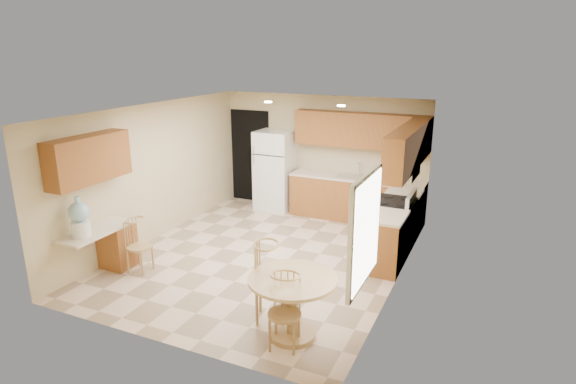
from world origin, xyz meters
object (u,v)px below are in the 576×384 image
at_px(stove, 393,225).
at_px(water_crock, 80,218).
at_px(chair_table_b, 281,308).
at_px(chair_desk, 135,242).
at_px(chair_table_a, 267,278).
at_px(dining_table, 293,298).
at_px(refrigerator, 275,171).

height_order(stove, water_crock, water_crock).
bearing_deg(chair_table_b, chair_desk, -28.46).
bearing_deg(chair_table_a, chair_desk, -119.77).
xyz_separation_m(chair_table_b, water_crock, (-3.40, 0.31, 0.49)).
distance_m(dining_table, chair_desk, 3.01).
xyz_separation_m(stove, chair_table_a, (-0.94, -3.00, 0.18)).
height_order(dining_table, water_crock, water_crock).
xyz_separation_m(chair_desk, water_crock, (-0.45, -0.59, 0.52)).
height_order(refrigerator, chair_desk, refrigerator).
bearing_deg(chair_table_b, dining_table, -101.48).
bearing_deg(water_crock, chair_desk, 52.68).
distance_m(stove, chair_table_b, 3.51).
bearing_deg(stove, chair_desk, -143.55).
relative_size(dining_table, chair_table_a, 1.02).
relative_size(dining_table, chair_table_b, 1.18).
bearing_deg(water_crock, refrigerator, 76.51).
distance_m(dining_table, chair_table_b, 0.32).
xyz_separation_m(refrigerator, water_crock, (-1.05, -4.38, 0.18)).
xyz_separation_m(stove, water_crock, (-3.92, -3.16, 0.58)).
bearing_deg(chair_table_b, refrigerator, -74.85).
xyz_separation_m(refrigerator, dining_table, (2.35, -4.37, -0.35)).
height_order(refrigerator, chair_table_b, refrigerator).
bearing_deg(dining_table, chair_table_a, 160.26).
relative_size(stove, chair_table_b, 1.19).
bearing_deg(refrigerator, dining_table, -61.71).
distance_m(chair_table_b, water_crock, 3.45).
height_order(chair_table_a, water_crock, water_crock).
bearing_deg(chair_table_a, refrigerator, -175.46).
bearing_deg(stove, water_crock, -141.19).
bearing_deg(water_crock, chair_table_a, 3.04).
xyz_separation_m(stove, chair_desk, (-3.47, -2.57, 0.06)).
relative_size(refrigerator, chair_table_a, 1.64).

